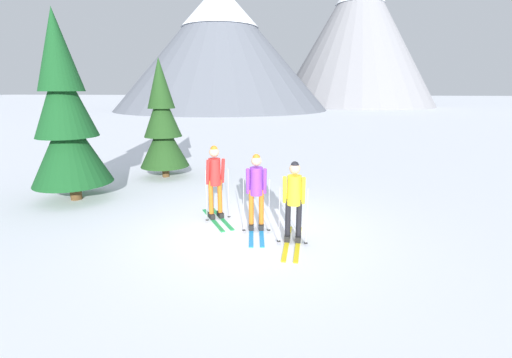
{
  "coord_description": "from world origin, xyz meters",
  "views": [
    {
      "loc": [
        1.35,
        -7.04,
        3.0
      ],
      "look_at": [
        0.04,
        0.41,
        1.05
      ],
      "focal_mm": 24.23,
      "sensor_mm": 36.0,
      "label": 1
    }
  ],
  "objects_px": {
    "skier_in_red": "(215,179)",
    "skier_in_purple": "(256,188)",
    "pine_tree_mid": "(66,117)",
    "pine_tree_near": "(163,124)",
    "skier_in_yellow": "(294,199)"
  },
  "relations": [
    {
      "from": "skier_in_red",
      "to": "pine_tree_mid",
      "type": "xyz_separation_m",
      "value": [
        -4.33,
        0.77,
        1.32
      ]
    },
    {
      "from": "skier_in_purple",
      "to": "pine_tree_near",
      "type": "xyz_separation_m",
      "value": [
        -4.01,
        4.18,
        0.9
      ]
    },
    {
      "from": "skier_in_purple",
      "to": "pine_tree_mid",
      "type": "height_order",
      "value": "pine_tree_mid"
    },
    {
      "from": "skier_in_red",
      "to": "skier_in_purple",
      "type": "bearing_deg",
      "value": -24.88
    },
    {
      "from": "skier_in_purple",
      "to": "skier_in_yellow",
      "type": "height_order",
      "value": "skier_in_purple"
    },
    {
      "from": "skier_in_red",
      "to": "skier_in_purple",
      "type": "distance_m",
      "value": 1.18
    },
    {
      "from": "pine_tree_near",
      "to": "skier_in_yellow",
      "type": "bearing_deg",
      "value": -43.96
    },
    {
      "from": "skier_in_red",
      "to": "skier_in_purple",
      "type": "relative_size",
      "value": 1.04
    },
    {
      "from": "pine_tree_near",
      "to": "pine_tree_mid",
      "type": "xyz_separation_m",
      "value": [
        -1.39,
        -2.91,
        0.44
      ]
    },
    {
      "from": "skier_in_red",
      "to": "skier_in_purple",
      "type": "height_order",
      "value": "skier_in_red"
    },
    {
      "from": "skier_in_yellow",
      "to": "pine_tree_mid",
      "type": "xyz_separation_m",
      "value": [
        -6.24,
        1.77,
        1.39
      ]
    },
    {
      "from": "skier_in_red",
      "to": "skier_in_yellow",
      "type": "height_order",
      "value": "skier_in_red"
    },
    {
      "from": "skier_in_red",
      "to": "pine_tree_mid",
      "type": "bearing_deg",
      "value": 169.91
    },
    {
      "from": "pine_tree_near",
      "to": "pine_tree_mid",
      "type": "relative_size",
      "value": 0.81
    },
    {
      "from": "pine_tree_mid",
      "to": "skier_in_purple",
      "type": "bearing_deg",
      "value": -13.21
    }
  ]
}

